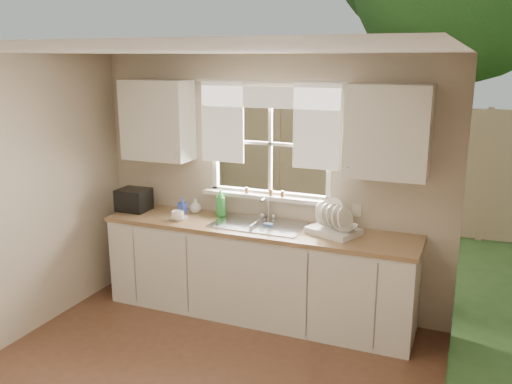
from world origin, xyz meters
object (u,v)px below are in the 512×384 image
at_px(cup, 178,216).
at_px(black_appliance, 134,200).
at_px(dish_rack, 333,225).
at_px(soap_bottle_a, 221,203).

distance_m(cup, black_appliance, 0.64).
xyz_separation_m(dish_rack, cup, (-1.51, -0.19, -0.03)).
bearing_deg(dish_rack, black_appliance, -179.13).
relative_size(dish_rack, black_appliance, 1.67).
distance_m(soap_bottle_a, cup, 0.45).
relative_size(soap_bottle_a, black_appliance, 0.91).
bearing_deg(soap_bottle_a, black_appliance, 169.36).
xyz_separation_m(dish_rack, soap_bottle_a, (-1.19, 0.11, 0.06)).
distance_m(dish_rack, black_appliance, 2.13).
relative_size(dish_rack, cup, 4.16).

